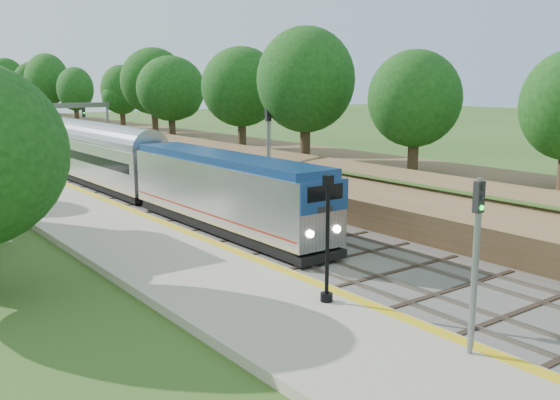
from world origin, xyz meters
TOP-DOWN VIEW (x-y plane):
  - trackbed at (2.00, 60.00)m, footprint 9.50×170.00m
  - platform at (-5.20, 16.00)m, footprint 6.40×68.00m
  - yellow_stripe at (-2.35, 16.00)m, footprint 0.55×68.00m
  - embankment at (10.35, 60.00)m, footprint 10.64×170.00m
  - signal_gantry at (2.47, 54.99)m, footprint 8.40×0.38m
  - trees_behind_platform at (-11.17, 20.67)m, footprint 7.82×53.32m
  - lamppost_far at (-3.38, 9.46)m, footprint 0.46×0.46m
  - signal_platform at (-2.90, 3.58)m, footprint 0.31×0.24m
  - signal_farside at (6.20, 26.42)m, footprint 0.37×0.30m

SIDE VIEW (x-z plane):
  - trackbed at x=2.00m, z-range -0.07..0.21m
  - platform at x=-5.20m, z-range 0.00..0.38m
  - yellow_stripe at x=-2.35m, z-range 0.38..0.39m
  - embankment at x=10.35m, z-range -3.89..7.80m
  - lamppost_far at x=-3.38m, z-range 0.13..4.79m
  - signal_platform at x=-2.90m, z-range 0.98..6.23m
  - signal_farside at x=6.20m, z-range 0.88..7.70m
  - trees_behind_platform at x=-11.17m, z-range 0.93..8.14m
  - signal_gantry at x=2.47m, z-range 1.72..7.92m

